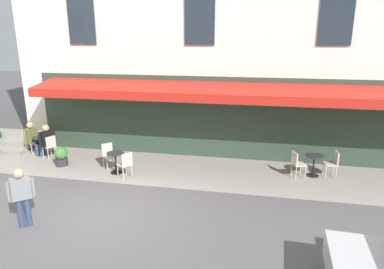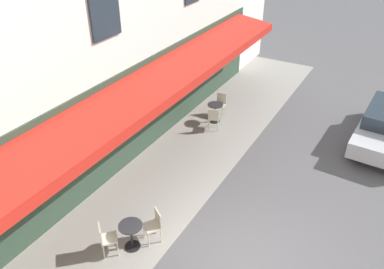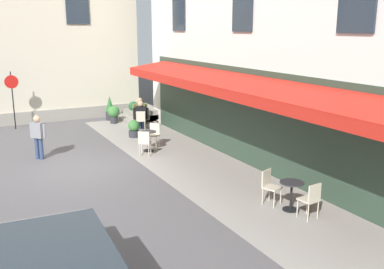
# 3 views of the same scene
# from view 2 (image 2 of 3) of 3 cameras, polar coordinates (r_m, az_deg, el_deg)

# --- Properties ---
(ground_plane) EXTENTS (70.00, 70.00, 0.00)m
(ground_plane) POSITION_cam_2_polar(r_m,az_deg,el_deg) (9.96, 7.37, -18.41)
(ground_plane) COLOR #565456
(sidewalk_cafe_terrace) EXTENTS (20.50, 3.20, 0.01)m
(sidewalk_cafe_terrace) POSITION_cam_2_polar(r_m,az_deg,el_deg) (13.22, -0.56, -3.31)
(sidewalk_cafe_terrace) COLOR gray
(sidewalk_cafe_terrace) RESTS_ON ground_plane
(cafe_table_near_entrance) EXTENTS (0.60, 0.60, 0.75)m
(cafe_table_near_entrance) POSITION_cam_2_polar(r_m,az_deg,el_deg) (9.99, -8.97, -14.15)
(cafe_table_near_entrance) COLOR black
(cafe_table_near_entrance) RESTS_ON ground_plane
(cafe_chair_cream_kerbside) EXTENTS (0.56, 0.56, 0.91)m
(cafe_chair_cream_kerbside) POSITION_cam_2_polar(r_m,az_deg,el_deg) (10.07, -5.51, -12.90)
(cafe_chair_cream_kerbside) COLOR beige
(cafe_chair_cream_kerbside) RESTS_ON ground_plane
(cafe_chair_cream_corner_left) EXTENTS (0.57, 0.57, 0.91)m
(cafe_chair_cream_corner_left) POSITION_cam_2_polar(r_m,az_deg,el_deg) (9.93, -12.70, -14.55)
(cafe_chair_cream_corner_left) COLOR beige
(cafe_chair_cream_corner_left) RESTS_ON ground_plane
(cafe_table_mid_terrace) EXTENTS (0.60, 0.60, 0.75)m
(cafe_table_mid_terrace) POSITION_cam_2_polar(r_m,az_deg,el_deg) (15.08, 3.43, 3.59)
(cafe_table_mid_terrace) COLOR black
(cafe_table_mid_terrace) RESTS_ON ground_plane
(cafe_chair_cream_facing_street) EXTENTS (0.52, 0.52, 0.91)m
(cafe_chair_cream_facing_street) POSITION_cam_2_polar(r_m,az_deg,el_deg) (14.50, 3.22, 2.61)
(cafe_chair_cream_facing_street) COLOR beige
(cafe_chair_cream_facing_street) RESTS_ON ground_plane
(cafe_chair_cream_corner_right) EXTENTS (0.44, 0.44, 0.91)m
(cafe_chair_cream_corner_right) POSITION_cam_2_polar(r_m,az_deg,el_deg) (15.58, 4.26, 4.77)
(cafe_chair_cream_corner_right) COLOR beige
(cafe_chair_cream_corner_right) RESTS_ON ground_plane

